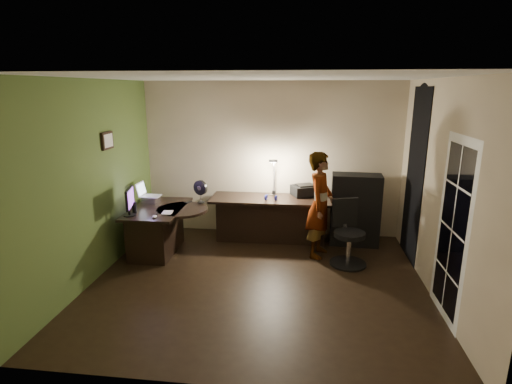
# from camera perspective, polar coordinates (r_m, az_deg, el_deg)

# --- Properties ---
(floor) EXTENTS (4.50, 4.00, 0.01)m
(floor) POSITION_cam_1_polar(r_m,az_deg,el_deg) (5.60, 0.23, -12.79)
(floor) COLOR black
(floor) RESTS_ON ground
(ceiling) EXTENTS (4.50, 4.00, 0.01)m
(ceiling) POSITION_cam_1_polar(r_m,az_deg,el_deg) (4.98, 0.27, 16.12)
(ceiling) COLOR silver
(ceiling) RESTS_ON floor
(wall_back) EXTENTS (4.50, 0.01, 2.70)m
(wall_back) POSITION_cam_1_polar(r_m,az_deg,el_deg) (7.08, 2.15, 4.65)
(wall_back) COLOR tan
(wall_back) RESTS_ON floor
(wall_front) EXTENTS (4.50, 0.01, 2.70)m
(wall_front) POSITION_cam_1_polar(r_m,az_deg,el_deg) (3.23, -3.93, -7.71)
(wall_front) COLOR tan
(wall_front) RESTS_ON floor
(wall_left) EXTENTS (0.01, 4.00, 2.70)m
(wall_left) POSITION_cam_1_polar(r_m,az_deg,el_deg) (5.83, -22.37, 1.37)
(wall_left) COLOR tan
(wall_left) RESTS_ON floor
(wall_right) EXTENTS (0.01, 4.00, 2.70)m
(wall_right) POSITION_cam_1_polar(r_m,az_deg,el_deg) (5.36, 24.95, 0.01)
(wall_right) COLOR tan
(wall_right) RESTS_ON floor
(green_wall_overlay) EXTENTS (0.00, 4.00, 2.70)m
(green_wall_overlay) POSITION_cam_1_polar(r_m,az_deg,el_deg) (5.82, -22.24, 1.36)
(green_wall_overlay) COLOR #48612A
(green_wall_overlay) RESTS_ON floor
(arched_doorway) EXTENTS (0.01, 0.90, 2.60)m
(arched_doorway) POSITION_cam_1_polar(r_m,az_deg,el_deg) (6.44, 21.75, 2.16)
(arched_doorway) COLOR black
(arched_doorway) RESTS_ON floor
(french_door) EXTENTS (0.02, 0.92, 2.10)m
(french_door) POSITION_cam_1_polar(r_m,az_deg,el_deg) (4.94, 26.26, -4.96)
(french_door) COLOR white
(french_door) RESTS_ON floor
(framed_picture) EXTENTS (0.04, 0.30, 0.25)m
(framed_picture) POSITION_cam_1_polar(r_m,az_deg,el_deg) (6.12, -20.51, 6.90)
(framed_picture) COLOR black
(framed_picture) RESTS_ON wall_left
(desk_left) EXTENTS (0.82, 1.31, 0.75)m
(desk_left) POSITION_cam_1_polar(r_m,az_deg,el_deg) (6.59, -13.68, -5.30)
(desk_left) COLOR black
(desk_left) RESTS_ON floor
(desk_right) EXTENTS (2.04, 0.72, 0.76)m
(desk_right) POSITION_cam_1_polar(r_m,az_deg,el_deg) (6.90, 2.07, -3.91)
(desk_right) COLOR black
(desk_right) RESTS_ON floor
(cabinet) EXTENTS (0.82, 0.44, 1.20)m
(cabinet) POSITION_cam_1_polar(r_m,az_deg,el_deg) (6.89, 13.98, -2.47)
(cabinet) COLOR black
(cabinet) RESTS_ON floor
(laptop_stand) EXTENTS (0.27, 0.23, 0.10)m
(laptop_stand) POSITION_cam_1_polar(r_m,az_deg,el_deg) (6.79, -14.79, -1.04)
(laptop_stand) COLOR silver
(laptop_stand) RESTS_ON desk_left
(laptop) EXTENTS (0.34, 0.31, 0.23)m
(laptop) POSITION_cam_1_polar(r_m,az_deg,el_deg) (6.74, -14.88, 0.33)
(laptop) COLOR silver
(laptop) RESTS_ON laptop_stand
(monitor) EXTENTS (0.20, 0.47, 0.30)m
(monitor) POSITION_cam_1_polar(r_m,az_deg,el_deg) (6.16, -17.70, -1.89)
(monitor) COLOR black
(monitor) RESTS_ON desk_left
(mouse) EXTENTS (0.07, 0.10, 0.04)m
(mouse) POSITION_cam_1_polar(r_m,az_deg,el_deg) (5.99, -14.30, -3.42)
(mouse) COLOR silver
(mouse) RESTS_ON desk_left
(phone) EXTENTS (0.11, 0.16, 0.01)m
(phone) POSITION_cam_1_polar(r_m,az_deg,el_deg) (6.69, -9.65, -1.40)
(phone) COLOR black
(phone) RESTS_ON desk_left
(pen) EXTENTS (0.06, 0.15, 0.01)m
(pen) POSITION_cam_1_polar(r_m,az_deg,el_deg) (6.19, -13.97, -2.95)
(pen) COLOR black
(pen) RESTS_ON desk_left
(speaker) EXTENTS (0.08, 0.08, 0.17)m
(speaker) POSITION_cam_1_polar(r_m,az_deg,el_deg) (6.28, -16.98, -2.16)
(speaker) COLOR black
(speaker) RESTS_ON desk_left
(notepad) EXTENTS (0.17, 0.22, 0.01)m
(notepad) POSITION_cam_1_polar(r_m,az_deg,el_deg) (6.18, -12.55, -2.88)
(notepad) COLOR silver
(notepad) RESTS_ON desk_left
(desk_fan) EXTENTS (0.27, 0.21, 0.37)m
(desk_fan) POSITION_cam_1_polar(r_m,az_deg,el_deg) (6.51, -7.91, 0.08)
(desk_fan) COLOR black
(desk_fan) RESTS_ON desk_right
(headphones) EXTENTS (0.23, 0.15, 0.10)m
(headphones) POSITION_cam_1_polar(r_m,az_deg,el_deg) (6.63, 2.15, -0.73)
(headphones) COLOR #192096
(headphones) RESTS_ON desk_right
(printer) EXTENTS (0.53, 0.48, 0.19)m
(printer) POSITION_cam_1_polar(r_m,az_deg,el_deg) (6.96, 7.00, 0.30)
(printer) COLOR black
(printer) RESTS_ON desk_right
(desk_lamp) EXTENTS (0.26, 0.35, 0.69)m
(desk_lamp) POSITION_cam_1_polar(r_m,az_deg,el_deg) (6.94, 2.62, 2.48)
(desk_lamp) COLOR black
(desk_lamp) RESTS_ON desk_right
(office_chair) EXTENTS (0.68, 0.68, 0.97)m
(office_chair) POSITION_cam_1_polar(r_m,az_deg,el_deg) (6.08, 13.23, -5.86)
(office_chair) COLOR black
(office_chair) RESTS_ON floor
(person) EXTENTS (0.54, 0.67, 1.66)m
(person) POSITION_cam_1_polar(r_m,az_deg,el_deg) (6.23, 9.13, -1.84)
(person) COLOR #D8A88C
(person) RESTS_ON floor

